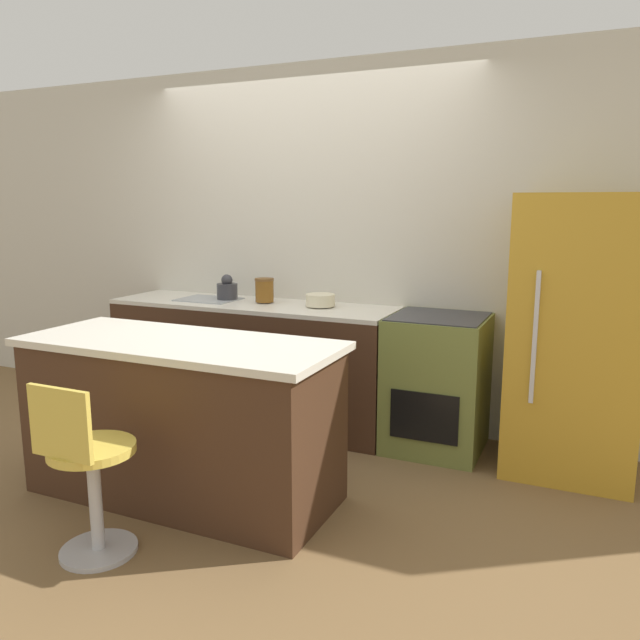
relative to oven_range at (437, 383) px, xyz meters
The scene contains 10 objects.
ground_plane 1.20m from the oven_range, 163.47° to the right, with size 14.00×14.00×0.00m, color brown.
wall_back 1.41m from the oven_range, 162.84° to the left, with size 8.00×0.06×2.60m.
back_counter 1.39m from the oven_range, behind, with size 2.15×0.60×0.90m.
kitchen_island 1.67m from the oven_range, 131.79° to the right, with size 1.76×0.72×0.89m.
oven_range is the anchor object (origin of this frame).
refrigerator 0.91m from the oven_range, ahead, with size 0.73×0.65×1.67m.
stool_chair 2.24m from the oven_range, 120.14° to the right, with size 0.39×0.39×0.85m.
kettle 1.71m from the oven_range, behind, with size 0.15×0.15×0.19m.
mixing_bowl 0.99m from the oven_range, behind, with size 0.20×0.20×0.08m.
canister_jar 1.42m from the oven_range, behind, with size 0.14×0.14×0.17m.
Camera 1 is at (1.99, -3.60, 1.61)m, focal length 35.00 mm.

